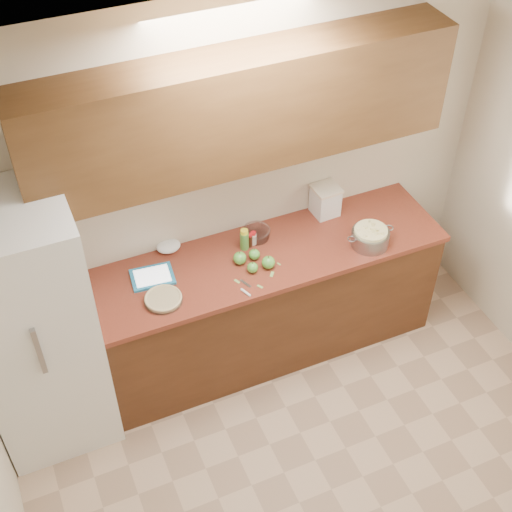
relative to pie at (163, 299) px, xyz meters
name	(u,v)px	position (x,y,z in m)	size (l,w,h in m)	color
room_shell	(373,392)	(0.66, -1.33, 0.36)	(3.60, 3.60, 3.60)	tan
counter_run	(253,306)	(0.66, 0.14, -0.48)	(2.64, 0.68, 0.92)	#502B16
upper_cabinets	(242,110)	(0.66, 0.30, 1.01)	(2.60, 0.34, 0.70)	#55361A
fridge	(34,329)	(-0.78, 0.11, -0.04)	(0.70, 0.70, 1.80)	white
pie	(163,299)	(0.00, 0.00, 0.00)	(0.24, 0.24, 0.04)	silver
colander	(370,237)	(1.43, -0.04, 0.04)	(0.34, 0.25, 0.13)	gray
flour_canister	(325,200)	(1.31, 0.37, 0.09)	(0.19, 0.19, 0.22)	silver
tablet	(152,277)	(0.00, 0.23, -0.01)	(0.29, 0.23, 0.02)	teal
paring_knife	(246,291)	(0.50, -0.13, -0.01)	(0.08, 0.17, 0.02)	gray
lemon_bottle	(244,240)	(0.65, 0.25, 0.06)	(0.06, 0.06, 0.16)	#4C8C38
cinnamon_shaker	(253,238)	(0.72, 0.27, 0.03)	(0.04, 0.04, 0.10)	beige
vanilla_bottle	(250,240)	(0.69, 0.26, 0.03)	(0.04, 0.04, 0.10)	black
mixing_bowl	(256,233)	(0.77, 0.33, 0.02)	(0.19, 0.19, 0.07)	silver
paper_towel	(168,246)	(0.18, 0.44, 0.01)	(0.16, 0.13, 0.07)	white
apple_left	(240,258)	(0.56, 0.13, 0.02)	(0.09, 0.09, 0.10)	#52A439
apple_center	(254,254)	(0.67, 0.13, 0.02)	(0.07, 0.07, 0.09)	#52A439
apple_front	(253,268)	(0.61, 0.02, 0.02)	(0.07, 0.07, 0.08)	#52A439
apple_extra	(268,262)	(0.72, 0.02, 0.02)	(0.09, 0.09, 0.10)	#52A439
peel_a	(272,274)	(0.71, -0.05, -0.02)	(0.05, 0.02, 0.00)	#88AD54
peel_b	(279,264)	(0.79, 0.02, -0.02)	(0.03, 0.01, 0.00)	#88AD54
peel_c	(260,287)	(0.60, -0.12, -0.02)	(0.04, 0.02, 0.00)	#88AD54
peel_d	(237,281)	(0.48, -0.02, -0.02)	(0.04, 0.02, 0.00)	#88AD54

